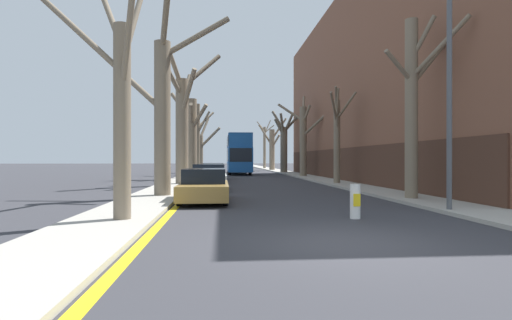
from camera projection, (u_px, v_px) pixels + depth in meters
ground_plane at (347, 244)px, 7.94m from camera, size 300.00×300.00×0.00m
sidewalk_left at (201, 170)px, 57.28m from camera, size 2.27×120.00×0.12m
sidewalk_right at (276, 170)px, 58.22m from camera, size 2.27×120.00×0.12m
building_facade_right at (399, 89)px, 31.46m from camera, size 10.08×37.95×14.47m
kerb_line_stripe at (210, 171)px, 57.40m from camera, size 0.24×120.00×0.01m
street_tree_left_0 at (120, 101)px, 10.50m from camera, size 2.95×2.83×7.44m
street_tree_left_1 at (163, 109)px, 17.38m from camera, size 5.36×3.64×8.45m
street_tree_left_2 at (183, 121)px, 25.60m from camera, size 3.74×4.55×8.86m
street_tree_left_3 at (191, 134)px, 33.71m from camera, size 3.37×3.06×8.07m
street_tree_left_4 at (197, 137)px, 41.42m from camera, size 3.21×2.60×7.62m
street_tree_left_5 at (200, 150)px, 48.59m from camera, size 4.68×2.99×6.89m
street_tree_right_0 at (413, 100)px, 16.05m from camera, size 3.56×3.65×7.83m
street_tree_right_1 at (337, 136)px, 26.12m from camera, size 2.08×2.55×6.28m
street_tree_right_2 at (303, 137)px, 37.38m from camera, size 4.13×4.46×7.84m
street_tree_right_3 at (284, 144)px, 48.01m from camera, size 3.43×2.35×7.58m
street_tree_right_4 at (272, 147)px, 58.72m from camera, size 4.09×2.27×7.68m
street_tree_right_5 at (265, 146)px, 69.92m from camera, size 3.07×2.29×8.67m
double_decker_bus at (239, 152)px, 45.30m from camera, size 2.52×10.89×4.37m
parked_car_0 at (204, 186)px, 15.72m from camera, size 1.86×4.43×1.30m
parked_car_1 at (209, 178)px, 21.84m from camera, size 1.89×4.35×1.41m
parked_car_2 at (212, 174)px, 28.05m from camera, size 1.77×3.91×1.36m
parked_car_3 at (213, 172)px, 33.02m from camera, size 1.89×4.03×1.36m
lamp_post at (447, 52)px, 12.44m from camera, size 1.40×0.20×9.09m
traffic_bollard at (355, 201)px, 11.29m from camera, size 0.29×0.30×0.98m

